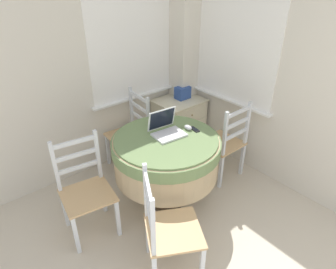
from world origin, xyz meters
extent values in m
cube|color=beige|center=(-0.09, 3.11, 1.27)|extent=(4.22, 0.06, 2.55)
cube|color=white|center=(1.19, 3.07, 1.49)|extent=(1.10, 0.01, 1.42)
cube|color=white|center=(1.19, 3.04, 0.77)|extent=(1.18, 0.07, 0.02)
cube|color=white|center=(2.01, 2.25, 1.49)|extent=(0.01, 1.10, 1.42)
cube|color=white|center=(1.98, 2.25, 0.77)|extent=(0.07, 1.18, 0.02)
cube|color=beige|center=(1.88, 2.94, 1.27)|extent=(0.28, 0.28, 2.55)
cylinder|color=#4C3D2D|center=(0.82, 2.02, 0.01)|extent=(0.36, 0.36, 0.03)
cylinder|color=#4C3D2D|center=(0.82, 2.02, 0.39)|extent=(0.11, 0.11, 0.73)
cylinder|color=tan|center=(0.82, 2.02, 0.57)|extent=(1.01, 1.01, 0.38)
cylinder|color=#6B8451|center=(0.82, 2.02, 0.70)|extent=(1.04, 1.04, 0.12)
cylinder|color=#6B8451|center=(0.82, 2.02, 0.77)|extent=(0.98, 0.98, 0.02)
cube|color=silver|center=(0.87, 2.04, 0.79)|extent=(0.32, 0.25, 0.02)
cube|color=silver|center=(0.87, 2.05, 0.80)|extent=(0.27, 0.16, 0.00)
cube|color=silver|center=(0.88, 2.17, 0.90)|extent=(0.30, 0.08, 0.21)
cube|color=black|center=(0.88, 2.16, 0.90)|extent=(0.27, 0.07, 0.19)
ellipsoid|color=silver|center=(1.09, 2.01, 0.80)|extent=(0.06, 0.09, 0.05)
cube|color=black|center=(1.13, 1.96, 0.78)|extent=(0.06, 0.13, 0.01)
cube|color=black|center=(1.13, 1.96, 0.79)|extent=(0.05, 0.09, 0.00)
cube|color=tan|center=(0.88, 2.81, 0.42)|extent=(0.45, 0.46, 0.02)
cube|color=silver|center=(0.71, 3.01, 0.21)|extent=(0.04, 0.04, 0.41)
cube|color=silver|center=(0.68, 2.64, 0.21)|extent=(0.04, 0.04, 0.41)
cube|color=silver|center=(1.07, 2.99, 0.21)|extent=(0.04, 0.04, 0.41)
cube|color=silver|center=(1.04, 2.61, 0.21)|extent=(0.04, 0.04, 0.41)
cube|color=silver|center=(1.07, 2.99, 0.68)|extent=(0.03, 0.03, 0.50)
cube|color=silver|center=(1.04, 2.61, 0.68)|extent=(0.03, 0.03, 0.50)
cube|color=silver|center=(1.06, 2.80, 0.88)|extent=(0.05, 0.38, 0.04)
cube|color=silver|center=(1.06, 2.80, 0.75)|extent=(0.05, 0.38, 0.04)
cube|color=silver|center=(1.06, 2.80, 0.61)|extent=(0.05, 0.38, 0.04)
cube|color=tan|center=(1.61, 1.99, 0.42)|extent=(0.43, 0.42, 0.02)
cube|color=silver|center=(1.80, 2.18, 0.21)|extent=(0.03, 0.03, 0.41)
cube|color=silver|center=(1.42, 2.17, 0.21)|extent=(0.03, 0.03, 0.41)
cube|color=silver|center=(1.80, 1.81, 0.21)|extent=(0.03, 0.03, 0.41)
cube|color=silver|center=(1.42, 1.81, 0.21)|extent=(0.03, 0.03, 0.41)
cube|color=silver|center=(1.80, 1.81, 0.68)|extent=(0.03, 0.03, 0.50)
cube|color=silver|center=(1.42, 1.81, 0.68)|extent=(0.03, 0.03, 0.50)
cube|color=silver|center=(1.61, 1.81, 0.88)|extent=(0.38, 0.02, 0.04)
cube|color=silver|center=(1.61, 1.81, 0.75)|extent=(0.38, 0.02, 0.04)
cube|color=silver|center=(1.61, 1.81, 0.61)|extent=(0.38, 0.02, 0.04)
cube|color=tan|center=(0.35, 1.37, 0.42)|extent=(0.57, 0.58, 0.02)
cube|color=silver|center=(0.42, 1.12, 0.21)|extent=(0.05, 0.05, 0.41)
cube|color=silver|center=(0.60, 1.45, 0.21)|extent=(0.05, 0.05, 0.41)
cube|color=silver|center=(0.29, 1.63, 0.21)|extent=(0.05, 0.05, 0.41)
cube|color=silver|center=(0.10, 1.30, 0.68)|extent=(0.04, 0.04, 0.50)
cube|color=silver|center=(0.29, 1.63, 0.68)|extent=(0.04, 0.04, 0.50)
cube|color=silver|center=(0.19, 1.46, 0.88)|extent=(0.21, 0.34, 0.04)
cube|color=silver|center=(0.19, 1.46, 0.75)|extent=(0.21, 0.34, 0.04)
cube|color=silver|center=(0.19, 1.46, 0.61)|extent=(0.21, 0.34, 0.04)
cube|color=tan|center=(0.03, 2.16, 0.42)|extent=(0.49, 0.48, 0.02)
cube|color=silver|center=(-0.18, 2.01, 0.21)|extent=(0.04, 0.04, 0.41)
cube|color=silver|center=(0.19, 1.95, 0.21)|extent=(0.04, 0.04, 0.41)
cube|color=silver|center=(-0.12, 2.37, 0.21)|extent=(0.04, 0.04, 0.41)
cube|color=silver|center=(0.25, 2.31, 0.21)|extent=(0.04, 0.04, 0.41)
cube|color=silver|center=(-0.12, 2.37, 0.68)|extent=(0.04, 0.04, 0.50)
cube|color=silver|center=(0.25, 2.31, 0.68)|extent=(0.04, 0.04, 0.50)
cube|color=silver|center=(0.06, 2.34, 0.88)|extent=(0.38, 0.08, 0.04)
cube|color=silver|center=(0.06, 2.34, 0.75)|extent=(0.38, 0.08, 0.04)
cube|color=silver|center=(0.06, 2.34, 0.61)|extent=(0.38, 0.08, 0.04)
cube|color=beige|center=(1.69, 2.80, 0.32)|extent=(0.58, 0.47, 0.64)
cube|color=beige|center=(1.69, 2.80, 0.65)|extent=(0.60, 0.49, 0.02)
cube|color=beige|center=(1.69, 2.56, 0.54)|extent=(0.51, 0.01, 0.18)
sphere|color=olive|center=(1.69, 2.55, 0.54)|extent=(0.02, 0.02, 0.02)
cube|color=beige|center=(1.69, 2.56, 0.32)|extent=(0.51, 0.01, 0.18)
sphere|color=olive|center=(1.69, 2.55, 0.32)|extent=(0.02, 0.02, 0.02)
cube|color=beige|center=(1.69, 2.56, 0.11)|extent=(0.51, 0.01, 0.18)
sphere|color=olive|center=(1.69, 2.55, 0.11)|extent=(0.02, 0.02, 0.02)
cube|color=#2D4C93|center=(1.76, 2.82, 0.74)|extent=(0.18, 0.13, 0.16)
camera|label=1|loc=(-0.72, 0.17, 2.20)|focal=32.00mm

